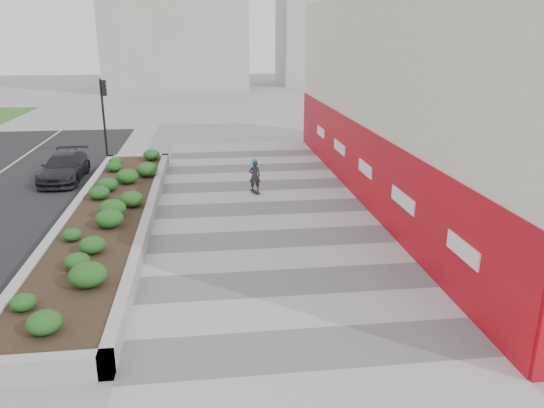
{
  "coord_description": "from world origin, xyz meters",
  "views": [
    {
      "loc": [
        -2.05,
        -11.03,
        6.42
      ],
      "look_at": [
        0.01,
        5.32,
        1.1
      ],
      "focal_mm": 35.0,
      "sensor_mm": 36.0,
      "label": 1
    }
  ],
  "objects_px": {
    "skateboarder": "(255,176)",
    "planter": "(109,214)",
    "traffic_signal_near": "(104,107)",
    "car_dark": "(64,167)"
  },
  "relations": [
    {
      "from": "skateboarder",
      "to": "planter",
      "type": "bearing_deg",
      "value": -166.29
    },
    {
      "from": "planter",
      "to": "traffic_signal_near",
      "type": "bearing_deg",
      "value": 99.35
    },
    {
      "from": "traffic_signal_near",
      "to": "skateboarder",
      "type": "xyz_separation_m",
      "value": [
        7.14,
        -7.21,
        -2.01
      ]
    },
    {
      "from": "planter",
      "to": "traffic_signal_near",
      "type": "distance_m",
      "value": 10.9
    },
    {
      "from": "traffic_signal_near",
      "to": "car_dark",
      "type": "height_order",
      "value": "traffic_signal_near"
    },
    {
      "from": "planter",
      "to": "skateboarder",
      "type": "height_order",
      "value": "skateboarder"
    },
    {
      "from": "planter",
      "to": "car_dark",
      "type": "xyz_separation_m",
      "value": [
        -3.0,
        6.38,
        0.19
      ]
    },
    {
      "from": "traffic_signal_near",
      "to": "skateboarder",
      "type": "bearing_deg",
      "value": -45.3
    },
    {
      "from": "planter",
      "to": "skateboarder",
      "type": "xyz_separation_m",
      "value": [
        5.41,
        3.29,
        0.33
      ]
    },
    {
      "from": "planter",
      "to": "skateboarder",
      "type": "bearing_deg",
      "value": 31.27
    }
  ]
}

